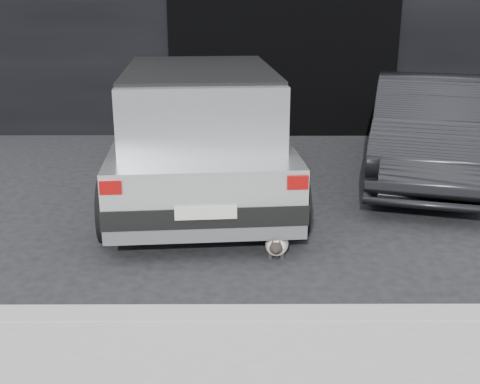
{
  "coord_description": "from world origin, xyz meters",
  "views": [
    {
      "loc": [
        0.2,
        -6.72,
        2.47
      ],
      "look_at": [
        0.22,
        -1.14,
        0.62
      ],
      "focal_mm": 45.0,
      "sensor_mm": 36.0,
      "label": 1
    }
  ],
  "objects_px": {
    "silver_hatchback": "(200,126)",
    "cat_white": "(157,210)",
    "second_car": "(428,128)",
    "cat_siamese": "(277,245)"
  },
  "relations": [
    {
      "from": "silver_hatchback",
      "to": "cat_siamese",
      "type": "distance_m",
      "value": 2.22
    },
    {
      "from": "silver_hatchback",
      "to": "second_car",
      "type": "height_order",
      "value": "silver_hatchback"
    },
    {
      "from": "second_car",
      "to": "cat_white",
      "type": "bearing_deg",
      "value": -136.67
    },
    {
      "from": "silver_hatchback",
      "to": "cat_white",
      "type": "relative_size",
      "value": 5.85
    },
    {
      "from": "silver_hatchback",
      "to": "cat_siamese",
      "type": "bearing_deg",
      "value": -70.44
    },
    {
      "from": "silver_hatchback",
      "to": "cat_white",
      "type": "height_order",
      "value": "silver_hatchback"
    },
    {
      "from": "second_car",
      "to": "cat_siamese",
      "type": "relative_size",
      "value": 6.06
    },
    {
      "from": "cat_siamese",
      "to": "cat_white",
      "type": "xyz_separation_m",
      "value": [
        -1.28,
        0.81,
        0.07
      ]
    },
    {
      "from": "second_car",
      "to": "cat_white",
      "type": "relative_size",
      "value": 5.33
    },
    {
      "from": "cat_white",
      "to": "second_car",
      "type": "bearing_deg",
      "value": 107.6
    }
  ]
}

